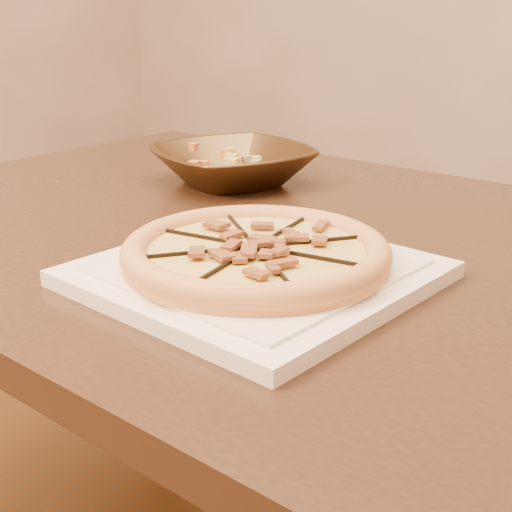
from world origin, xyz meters
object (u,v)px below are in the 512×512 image
object	(u,v)px
pizza	(256,253)
plate	(256,273)
dining_table	(289,301)
bronze_bowl	(232,165)

from	to	relation	value
pizza	plate	bearing A→B (deg)	-18.02
plate	pizza	size ratio (longest dim) A/B	1.22
dining_table	pizza	world-z (taller)	pizza
dining_table	pizza	distance (m)	0.23
plate	bronze_bowl	size ratio (longest dim) A/B	1.41
plate	pizza	distance (m)	0.02
pizza	bronze_bowl	size ratio (longest dim) A/B	1.16
dining_table	pizza	xyz separation A→B (m)	(0.07, -0.17, 0.14)
dining_table	pizza	bearing A→B (deg)	-67.81
dining_table	bronze_bowl	distance (m)	0.31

